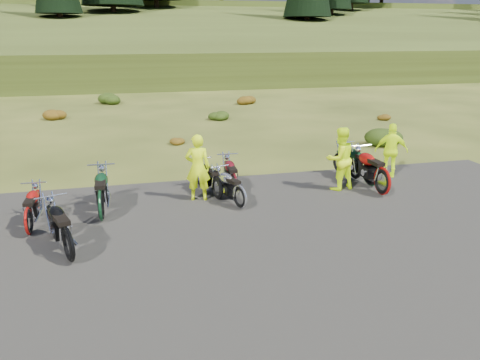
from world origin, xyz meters
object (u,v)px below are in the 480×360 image
object	(u,v)px
motorcycle_0	(71,262)
motorcycle_3	(240,209)
person_middle	(198,169)
motorcycle_7	(370,186)

from	to	relation	value
motorcycle_0	motorcycle_3	size ratio (longest dim) A/B	1.16
motorcycle_0	person_middle	xyz separation A→B (m)	(3.20, 3.10, 0.95)
motorcycle_0	motorcycle_7	xyz separation A→B (m)	(8.62, 3.07, 0.00)
motorcycle_7	motorcycle_0	bearing A→B (deg)	95.62
motorcycle_0	motorcycle_3	world-z (taller)	motorcycle_0
motorcycle_3	motorcycle_7	distance (m)	4.53
motorcycle_3	motorcycle_0	bearing A→B (deg)	97.49
motorcycle_0	person_middle	size ratio (longest dim) A/B	1.13
motorcycle_3	motorcycle_7	bearing A→B (deg)	-97.74
person_middle	motorcycle_7	bearing A→B (deg)	-168.79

